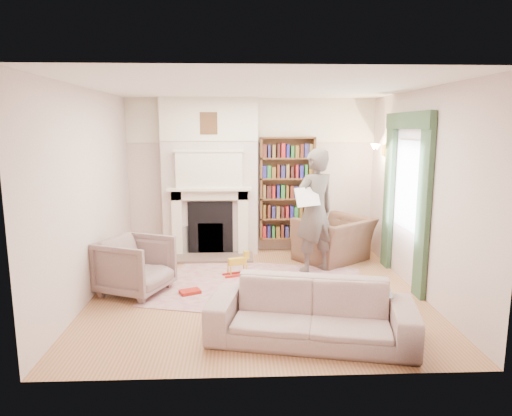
{
  "coord_description": "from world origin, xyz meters",
  "views": [
    {
      "loc": [
        -0.27,
        -6.14,
        2.29
      ],
      "look_at": [
        0.0,
        0.25,
        1.15
      ],
      "focal_mm": 32.0,
      "sensor_mm": 36.0,
      "label": 1
    }
  ],
  "objects_px": {
    "bookcase": "(287,189)",
    "man_reading": "(315,211)",
    "coffee_table": "(359,308)",
    "paraffin_heater": "(182,240)",
    "rocking_horse": "(237,264)",
    "armchair_reading": "(334,239)",
    "armchair_left": "(136,266)",
    "sofa": "(311,312)"
  },
  "relations": [
    {
      "from": "bookcase",
      "to": "man_reading",
      "type": "distance_m",
      "value": 1.32
    },
    {
      "from": "coffee_table",
      "to": "paraffin_heater",
      "type": "relative_size",
      "value": 1.27
    },
    {
      "from": "rocking_horse",
      "to": "armchair_reading",
      "type": "bearing_deg",
      "value": 5.86
    },
    {
      "from": "bookcase",
      "to": "paraffin_heater",
      "type": "height_order",
      "value": "bookcase"
    },
    {
      "from": "man_reading",
      "to": "rocking_horse",
      "type": "relative_size",
      "value": 4.47
    },
    {
      "from": "armchair_left",
      "to": "man_reading",
      "type": "height_order",
      "value": "man_reading"
    },
    {
      "from": "bookcase",
      "to": "armchair_reading",
      "type": "bearing_deg",
      "value": -41.98
    },
    {
      "from": "paraffin_heater",
      "to": "man_reading",
      "type": "bearing_deg",
      "value": -25.41
    },
    {
      "from": "coffee_table",
      "to": "armchair_left",
      "type": "bearing_deg",
      "value": 169.34
    },
    {
      "from": "bookcase",
      "to": "paraffin_heater",
      "type": "relative_size",
      "value": 3.36
    },
    {
      "from": "armchair_reading",
      "to": "man_reading",
      "type": "height_order",
      "value": "man_reading"
    },
    {
      "from": "bookcase",
      "to": "sofa",
      "type": "xyz_separation_m",
      "value": [
        -0.13,
        -3.65,
        -0.85
      ]
    },
    {
      "from": "armchair_reading",
      "to": "paraffin_heater",
      "type": "xyz_separation_m",
      "value": [
        -2.66,
        0.45,
        -0.1
      ]
    },
    {
      "from": "armchair_reading",
      "to": "sofa",
      "type": "relative_size",
      "value": 0.53
    },
    {
      "from": "sofa",
      "to": "coffee_table",
      "type": "height_order",
      "value": "sofa"
    },
    {
      "from": "armchair_reading",
      "to": "rocking_horse",
      "type": "xyz_separation_m",
      "value": [
        -1.67,
        -0.78,
        -0.18
      ]
    },
    {
      "from": "armchair_reading",
      "to": "sofa",
      "type": "height_order",
      "value": "armchair_reading"
    },
    {
      "from": "sofa",
      "to": "man_reading",
      "type": "xyz_separation_m",
      "value": [
        0.43,
        2.38,
        0.66
      ]
    },
    {
      "from": "bookcase",
      "to": "rocking_horse",
      "type": "bearing_deg",
      "value": -122.48
    },
    {
      "from": "armchair_reading",
      "to": "rocking_horse",
      "type": "relative_size",
      "value": 2.62
    },
    {
      "from": "bookcase",
      "to": "armchair_reading",
      "type": "height_order",
      "value": "bookcase"
    },
    {
      "from": "bookcase",
      "to": "man_reading",
      "type": "xyz_separation_m",
      "value": [
        0.3,
        -1.27,
        -0.19
      ]
    },
    {
      "from": "paraffin_heater",
      "to": "rocking_horse",
      "type": "xyz_separation_m",
      "value": [
        0.99,
        -1.23,
        -0.08
      ]
    },
    {
      "from": "armchair_left",
      "to": "man_reading",
      "type": "bearing_deg",
      "value": -48.98
    },
    {
      "from": "armchair_left",
      "to": "paraffin_heater",
      "type": "relative_size",
      "value": 1.57
    },
    {
      "from": "man_reading",
      "to": "paraffin_heater",
      "type": "distance_m",
      "value": 2.55
    },
    {
      "from": "coffee_table",
      "to": "rocking_horse",
      "type": "relative_size",
      "value": 1.59
    },
    {
      "from": "armchair_left",
      "to": "rocking_horse",
      "type": "height_order",
      "value": "armchair_left"
    },
    {
      "from": "man_reading",
      "to": "paraffin_heater",
      "type": "xyz_separation_m",
      "value": [
        -2.21,
        1.05,
        -0.71
      ]
    },
    {
      "from": "sofa",
      "to": "rocking_horse",
      "type": "xyz_separation_m",
      "value": [
        -0.79,
        2.2,
        -0.13
      ]
    },
    {
      "from": "armchair_reading",
      "to": "man_reading",
      "type": "relative_size",
      "value": 0.59
    },
    {
      "from": "bookcase",
      "to": "coffee_table",
      "type": "relative_size",
      "value": 2.64
    },
    {
      "from": "man_reading",
      "to": "paraffin_heater",
      "type": "bearing_deg",
      "value": -53.14
    },
    {
      "from": "armchair_left",
      "to": "paraffin_heater",
      "type": "height_order",
      "value": "armchair_left"
    },
    {
      "from": "armchair_reading",
      "to": "bookcase",
      "type": "bearing_deg",
      "value": -79.31
    },
    {
      "from": "armchair_left",
      "to": "man_reading",
      "type": "xyz_separation_m",
      "value": [
        2.63,
        0.84,
        0.59
      ]
    },
    {
      "from": "armchair_left",
      "to": "rocking_horse",
      "type": "xyz_separation_m",
      "value": [
        1.41,
        0.66,
        -0.2
      ]
    },
    {
      "from": "armchair_reading",
      "to": "coffee_table",
      "type": "xyz_separation_m",
      "value": [
        -0.26,
        -2.65,
        -0.15
      ]
    },
    {
      "from": "armchair_reading",
      "to": "sofa",
      "type": "xyz_separation_m",
      "value": [
        -0.88,
        -2.98,
        -0.05
      ]
    },
    {
      "from": "man_reading",
      "to": "rocking_horse",
      "type": "xyz_separation_m",
      "value": [
        -1.22,
        -0.18,
        -0.79
      ]
    },
    {
      "from": "armchair_left",
      "to": "armchair_reading",
      "type": "bearing_deg",
      "value": -41.63
    },
    {
      "from": "man_reading",
      "to": "coffee_table",
      "type": "xyz_separation_m",
      "value": [
        0.19,
        -2.05,
        -0.76
      ]
    }
  ]
}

